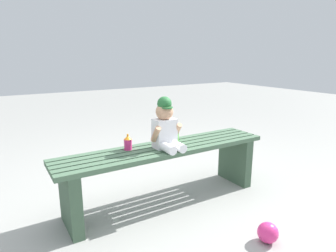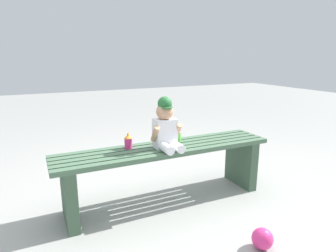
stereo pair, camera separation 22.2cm
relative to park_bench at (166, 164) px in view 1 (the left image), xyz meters
name	(u,v)px [view 1 (the left image)]	position (x,y,z in m)	size (l,w,h in m)	color
ground_plane	(166,201)	(0.00, 0.00, -0.32)	(16.00, 16.00, 0.00)	#999993
park_bench	(166,164)	(0.00, 0.00, 0.00)	(1.77, 0.37, 0.48)	#47664C
child_figure	(166,126)	(-0.02, -0.03, 0.33)	(0.23, 0.27, 0.40)	white
sippy_cup_left	(128,142)	(-0.29, 0.08, 0.21)	(0.06, 0.06, 0.12)	#E5337F
sippy_cup_right	(175,135)	(0.14, 0.08, 0.21)	(0.06, 0.06, 0.12)	#66CC4C
toy_ball	(268,233)	(0.28, -0.82, -0.25)	(0.13, 0.13, 0.13)	#E5337F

